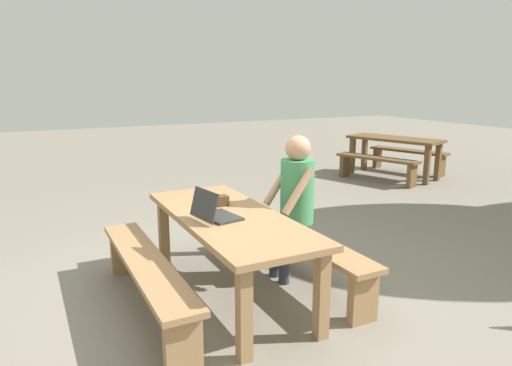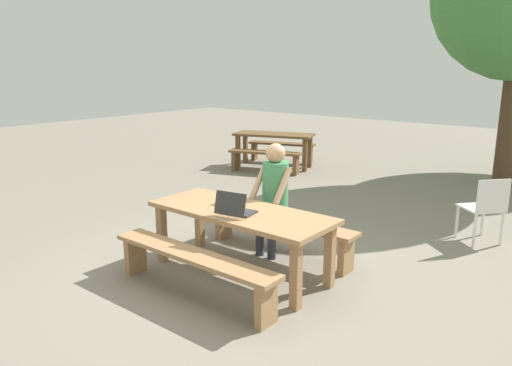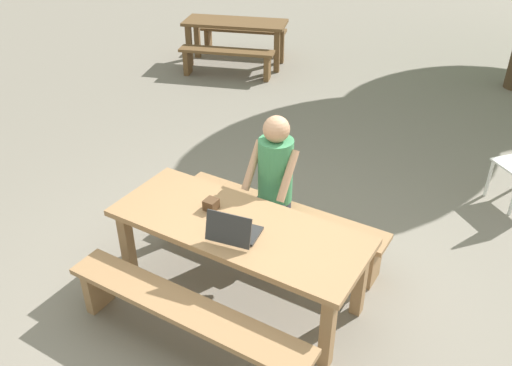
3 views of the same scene
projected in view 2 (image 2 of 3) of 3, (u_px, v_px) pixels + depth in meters
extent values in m
plane|color=gray|center=(241.00, 272.00, 5.38)|extent=(30.00, 30.00, 0.00)
cube|color=#9E754C|center=(240.00, 212.00, 5.21)|extent=(2.07, 0.81, 0.05)
cube|color=#9E754C|center=(162.00, 233.00, 5.64)|extent=(0.09, 0.09, 0.67)
cube|color=#9E754C|center=(296.00, 276.00, 4.50)|extent=(0.09, 0.09, 0.67)
cube|color=#9E754C|center=(200.00, 220.00, 6.10)|extent=(0.09, 0.09, 0.67)
cube|color=#9E754C|center=(330.00, 256.00, 4.96)|extent=(0.09, 0.09, 0.67)
cube|color=#9E754C|center=(193.00, 255.00, 4.74)|extent=(2.00, 0.30, 0.05)
cube|color=#9E754C|center=(136.00, 255.00, 5.34)|extent=(0.08, 0.24, 0.41)
cube|color=#9E754C|center=(266.00, 304.00, 4.24)|extent=(0.08, 0.24, 0.41)
cube|color=#9E754C|center=(279.00, 220.00, 5.82)|extent=(2.00, 0.30, 0.05)
cube|color=#9E754C|center=(224.00, 223.00, 6.42)|extent=(0.08, 0.24, 0.41)
cube|color=#9E754C|center=(346.00, 255.00, 5.32)|extent=(0.08, 0.24, 0.41)
cube|color=#2D2D2D|center=(238.00, 212.00, 5.10)|extent=(0.39, 0.29, 0.02)
cube|color=#2D2D2D|center=(230.00, 204.00, 4.95)|extent=(0.36, 0.13, 0.23)
cube|color=black|center=(231.00, 203.00, 4.95)|extent=(0.33, 0.11, 0.21)
cube|color=#4C331E|center=(224.00, 200.00, 5.43)|extent=(0.10, 0.11, 0.09)
cylinder|color=#333847|center=(260.00, 237.00, 5.82)|extent=(0.10, 0.10, 0.45)
cylinder|color=#333847|center=(272.00, 240.00, 5.71)|extent=(0.10, 0.10, 0.45)
cube|color=#333847|center=(270.00, 215.00, 5.77)|extent=(0.28, 0.28, 0.12)
cylinder|color=#3F8C59|center=(275.00, 187.00, 5.76)|extent=(0.31, 0.31, 0.59)
cylinder|color=tan|center=(259.00, 182.00, 5.78)|extent=(0.07, 0.32, 0.41)
cylinder|color=tan|center=(282.00, 186.00, 5.57)|extent=(0.07, 0.32, 0.41)
sphere|color=tan|center=(276.00, 153.00, 5.67)|extent=(0.23, 0.23, 0.23)
cube|color=white|center=(481.00, 208.00, 6.23)|extent=(0.62, 0.62, 0.02)
cube|color=white|center=(493.00, 196.00, 5.98)|extent=(0.30, 0.35, 0.41)
cylinder|color=white|center=(483.00, 220.00, 6.50)|extent=(0.04, 0.04, 0.44)
cylinder|color=white|center=(457.00, 221.00, 6.43)|extent=(0.04, 0.04, 0.44)
cylinder|color=white|center=(502.00, 229.00, 6.14)|extent=(0.04, 0.04, 0.44)
cylinder|color=white|center=(475.00, 231.00, 6.07)|extent=(0.04, 0.04, 0.44)
cube|color=brown|center=(274.00, 135.00, 10.73)|extent=(1.85, 1.19, 0.05)
cube|color=brown|center=(238.00, 151.00, 10.86)|extent=(0.11, 0.11, 0.70)
cube|color=brown|center=(305.00, 155.00, 10.36)|extent=(0.11, 0.11, 0.70)
cube|color=brown|center=(245.00, 148.00, 11.28)|extent=(0.11, 0.11, 0.70)
cube|color=brown|center=(310.00, 152.00, 10.79)|extent=(0.11, 0.11, 0.70)
cube|color=brown|center=(265.00, 152.00, 10.24)|extent=(1.56, 0.80, 0.05)
cube|color=brown|center=(235.00, 161.00, 10.51)|extent=(0.15, 0.25, 0.41)
cube|color=brown|center=(296.00, 165.00, 10.07)|extent=(0.15, 0.25, 0.41)
cube|color=brown|center=(282.00, 144.00, 11.37)|extent=(1.56, 0.80, 0.05)
cube|color=brown|center=(254.00, 151.00, 11.64)|extent=(0.15, 0.25, 0.41)
cube|color=brown|center=(310.00, 155.00, 11.20)|extent=(0.15, 0.25, 0.41)
cylinder|color=#4C3823|center=(510.00, 118.00, 8.96)|extent=(0.36, 0.36, 2.55)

